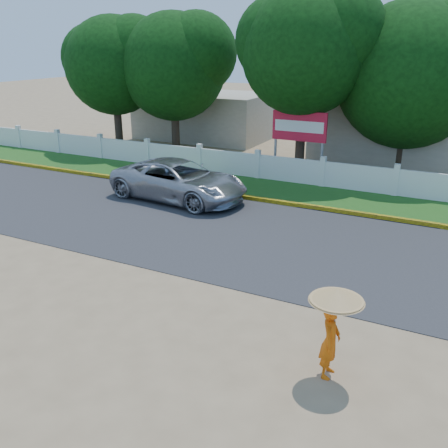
# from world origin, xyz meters

# --- Properties ---
(ground) EXTENTS (120.00, 120.00, 0.00)m
(ground) POSITION_xyz_m (0.00, 0.00, 0.00)
(ground) COLOR #9E8460
(ground) RESTS_ON ground
(road) EXTENTS (60.00, 7.00, 0.02)m
(road) POSITION_xyz_m (0.00, 4.50, 0.01)
(road) COLOR #38383A
(road) RESTS_ON ground
(grass_verge) EXTENTS (60.00, 3.50, 0.03)m
(grass_verge) POSITION_xyz_m (0.00, 9.75, 0.01)
(grass_verge) COLOR #2D601E
(grass_verge) RESTS_ON ground
(curb) EXTENTS (40.00, 0.18, 0.16)m
(curb) POSITION_xyz_m (0.00, 8.05, 0.08)
(curb) COLOR yellow
(curb) RESTS_ON ground
(fence) EXTENTS (40.00, 0.10, 1.10)m
(fence) POSITION_xyz_m (0.00, 11.20, 0.55)
(fence) COLOR silver
(fence) RESTS_ON ground
(building_near) EXTENTS (10.00, 6.00, 3.20)m
(building_near) POSITION_xyz_m (3.00, 18.00, 1.60)
(building_near) COLOR #B7AD99
(building_near) RESTS_ON ground
(building_far) EXTENTS (8.00, 5.00, 2.80)m
(building_far) POSITION_xyz_m (-10.00, 19.00, 1.40)
(building_far) COLOR #B7AD99
(building_far) RESTS_ON ground
(vehicle) EXTENTS (5.71, 3.06, 1.53)m
(vehicle) POSITION_xyz_m (-4.45, 6.87, 0.76)
(vehicle) COLOR #A1A2A8
(vehicle) RESTS_ON ground
(monk_with_parasol) EXTENTS (0.99, 0.99, 1.81)m
(monk_with_parasol) POSITION_xyz_m (3.85, -1.24, 1.18)
(monk_with_parasol) COLOR #DC5C0B
(monk_with_parasol) RESTS_ON ground
(billboard) EXTENTS (2.50, 0.13, 2.95)m
(billboard) POSITION_xyz_m (-1.50, 12.30, 2.14)
(billboard) COLOR gray
(billboard) RESTS_ON ground
(tree_row) EXTENTS (35.48, 8.13, 9.50)m
(tree_row) POSITION_xyz_m (3.17, 14.42, 5.06)
(tree_row) COLOR #473828
(tree_row) RESTS_ON ground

